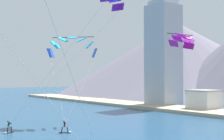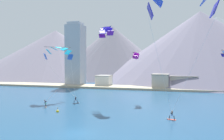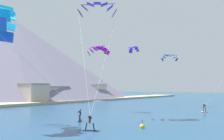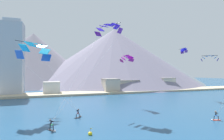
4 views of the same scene
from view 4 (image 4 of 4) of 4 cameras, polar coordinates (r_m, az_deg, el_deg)
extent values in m
cube|color=#E54C33|center=(36.04, 30.89, -13.84)|extent=(1.50, 0.76, 0.07)
cylinder|color=black|center=(36.19, 31.40, -13.18)|extent=(0.25, 0.16, 0.69)
cylinder|color=black|center=(35.73, 30.36, -13.35)|extent=(0.25, 0.16, 0.69)
cube|color=blue|center=(35.88, 30.88, -12.67)|extent=(0.28, 0.33, 0.12)
cylinder|color=black|center=(35.87, 30.81, -12.15)|extent=(0.28, 0.40, 0.59)
cylinder|color=black|center=(35.83, 31.05, -11.90)|extent=(0.19, 0.50, 0.38)
cylinder|color=black|center=(35.70, 30.75, -11.94)|extent=(0.19, 0.50, 0.38)
cylinder|color=black|center=(35.62, 31.08, -12.01)|extent=(0.51, 0.15, 0.03)
sphere|color=tan|center=(35.89, 30.69, -11.55)|extent=(0.21, 0.21, 0.21)
cone|color=white|center=(35.53, 29.73, -13.94)|extent=(0.37, 0.42, 0.36)
cube|color=black|center=(33.39, -11.10, -15.00)|extent=(1.40, 1.24, 0.07)
cylinder|color=black|center=(33.02, -11.59, -14.47)|extent=(0.26, 0.24, 0.72)
cylinder|color=black|center=(33.58, -10.62, -14.24)|extent=(0.26, 0.24, 0.72)
cube|color=red|center=(33.21, -11.10, -13.69)|extent=(0.37, 0.38, 0.12)
cylinder|color=black|center=(33.10, -11.04, -13.15)|extent=(0.36, 0.38, 0.61)
cylinder|color=black|center=(33.05, -11.31, -12.86)|extent=(0.39, 0.46, 0.40)
cylinder|color=black|center=(33.22, -11.02, -12.80)|extent=(0.39, 0.46, 0.40)
cylinder|color=black|center=(33.26, -11.39, -12.83)|extent=(0.43, 0.35, 0.03)
sphere|color=brown|center=(32.97, -10.94, -12.49)|extent=(0.22, 0.22, 0.22)
cone|color=white|center=(33.99, -10.05, -14.64)|extent=(0.46, 0.47, 0.36)
cube|color=black|center=(27.47, -19.12, -18.15)|extent=(1.15, 1.45, 0.07)
cylinder|color=#231E28|center=(27.67, -19.57, -17.16)|extent=(0.23, 0.27, 0.74)
cylinder|color=#231E28|center=(27.03, -18.64, -17.56)|extent=(0.23, 0.27, 0.74)
cube|color=#33B266|center=(27.24, -19.11, -16.55)|extent=(0.39, 0.36, 0.12)
cylinder|color=#231E28|center=(27.10, -19.29, -15.90)|extent=(0.48, 0.41, 0.63)
cylinder|color=#231E28|center=(27.20, -19.25, -15.45)|extent=(0.49, 0.35, 0.40)
cylinder|color=#231E28|center=(27.01, -18.97, -15.56)|extent=(0.49, 0.35, 0.40)
cylinder|color=black|center=(27.20, -18.78, -15.52)|extent=(0.31, 0.46, 0.03)
sphere|color=brown|center=(26.92, -19.58, -15.16)|extent=(0.22, 0.22, 0.22)
cone|color=white|center=(26.75, -18.06, -18.49)|extent=(0.46, 0.45, 0.36)
cube|color=blue|center=(35.57, -27.98, 4.51)|extent=(1.76, 2.00, 1.70)
cube|color=#15BDE4|center=(36.10, -26.72, 6.48)|extent=(2.13, 2.35, 1.53)
cube|color=#15BDE4|center=(37.01, -25.11, 7.65)|extent=(2.41, 2.51, 1.12)
cube|color=#15BDE4|center=(38.13, -23.47, 7.86)|extent=(2.55, 2.48, 0.53)
cube|color=#15BDE4|center=(39.27, -22.07, 7.15)|extent=(2.56, 2.28, 1.12)
cube|color=#15BDE4|center=(40.26, -21.11, 5.71)|extent=(2.44, 1.91, 1.53)
cube|color=blue|center=(40.95, -20.68, 3.79)|extent=(2.18, 1.42, 1.70)
cylinder|color=black|center=(38.73, -24.46, 8.00)|extent=(5.52, 4.88, 0.10)
cylinder|color=silver|center=(33.66, -20.27, -4.54)|extent=(10.14, 2.74, 9.45)
cylinder|color=silver|center=(36.74, -16.58, -4.23)|extent=(5.57, 8.86, 9.45)
cube|color=#6C1B9B|center=(39.20, -4.57, 11.65)|extent=(1.80, 1.41, 1.17)
cube|color=#3C1ADC|center=(38.89, -3.80, 13.04)|extent=(1.94, 1.66, 0.99)
cube|color=#3C1ADC|center=(38.41, -2.67, 14.07)|extent=(2.01, 1.84, 0.70)
cube|color=#3C1ADC|center=(37.82, -1.30, 14.60)|extent=(2.01, 1.92, 0.32)
cube|color=#3C1ADC|center=(37.19, 0.17, 14.56)|extent=(1.95, 1.93, 0.70)
cube|color=#3C1ADC|center=(36.60, 1.54, 13.92)|extent=(1.81, 1.85, 0.99)
cube|color=#6C1B9B|center=(36.12, 2.63, 12.73)|extent=(1.61, 1.66, 1.17)
cylinder|color=black|center=(38.42, -0.66, 14.49)|extent=(3.02, 5.02, 0.10)
cylinder|color=silver|center=(32.16, -10.45, 0.12)|extent=(9.35, 11.05, 14.87)
cylinder|color=silver|center=(30.14, -6.28, 0.17)|extent=(13.06, 6.23, 14.87)
cube|color=#6F3599|center=(60.70, 23.05, 5.62)|extent=(1.12, 0.49, 0.84)
cube|color=#1F1ADB|center=(61.07, 22.78, 6.16)|extent=(1.20, 0.77, 0.81)
cube|color=#1F1ADB|center=(61.64, 22.50, 6.48)|extent=(1.24, 0.98, 0.64)
cube|color=#1F1ADB|center=(62.31, 22.24, 6.54)|extent=(1.24, 1.09, 0.37)
cube|color=#1F1ADB|center=(62.98, 22.05, 6.33)|extent=(1.20, 1.14, 0.64)
cube|color=#1F1ADB|center=(63.52, 21.95, 5.89)|extent=(1.11, 1.09, 0.81)
cube|color=#6F3599|center=(63.86, 21.97, 5.30)|extent=(1.01, 0.91, 0.84)
cylinder|color=black|center=(62.15, 21.84, 6.45)|extent=(0.54, 3.35, 0.10)
cube|color=#BC1D88|center=(42.35, 6.29, 3.29)|extent=(1.37, 0.61, 0.98)
cube|color=#C80FBA|center=(42.92, 6.06, 3.98)|extent=(1.41, 0.71, 0.94)
cube|color=#C80FBA|center=(43.57, 5.63, 4.38)|extent=(1.41, 0.93, 0.79)
cube|color=#C80FBA|center=(44.22, 5.06, 4.47)|extent=(1.40, 1.08, 0.55)
cube|color=#C80FBA|center=(44.80, 4.41, 4.24)|extent=(1.36, 1.20, 0.79)
cube|color=#C80FBA|center=(45.24, 3.76, 3.73)|extent=(1.31, 1.22, 0.94)
cube|color=#BC1D88|center=(45.51, 3.16, 3.01)|extent=(1.25, 1.14, 0.98)
cylinder|color=black|center=(43.91, 4.49, 4.76)|extent=(0.57, 4.09, 0.10)
cube|color=navy|center=(51.95, 31.23, 2.90)|extent=(1.09, 1.11, 0.76)
cube|color=blue|center=(51.94, 30.73, 3.54)|extent=(1.23, 1.25, 0.64)
cube|color=blue|center=(51.93, 30.03, 3.96)|extent=(1.32, 1.31, 0.44)
cube|color=blue|center=(51.92, 29.23, 4.10)|extent=(1.34, 1.31, 0.18)
cube|color=blue|center=(51.92, 28.44, 3.95)|extent=(1.34, 1.29, 0.44)
cube|color=blue|center=(51.92, 27.75, 3.52)|extent=(1.28, 1.20, 0.64)
cube|color=navy|center=(51.93, 27.25, 2.87)|extent=(1.16, 1.04, 0.76)
cylinder|color=black|center=(51.43, 29.24, 4.11)|extent=(2.68, 2.66, 0.10)
sphere|color=yellow|center=(24.67, -7.14, -19.95)|extent=(0.56, 0.56, 0.56)
cylinder|color=black|center=(24.51, -7.13, -18.85)|extent=(0.04, 0.04, 0.44)
cube|color=yellow|center=(24.47, -6.92, -18.44)|extent=(0.18, 0.01, 0.12)
cube|color=tan|center=(68.04, -7.01, -7.40)|extent=(180.00, 10.00, 0.70)
cube|color=silver|center=(69.69, -19.11, -5.69)|extent=(5.73, 6.19, 4.37)
cube|color=#9D9992|center=(69.53, -19.10, -3.78)|extent=(5.96, 6.44, 0.30)
cube|color=beige|center=(85.99, 17.57, -4.42)|extent=(6.60, 4.05, 5.34)
cube|color=gray|center=(85.85, 17.56, -2.54)|extent=(6.86, 4.21, 0.30)
cube|color=#B7AD9E|center=(77.65, 4.63, -5.14)|extent=(9.55, 7.00, 4.58)
cube|color=gray|center=(77.50, 4.62, -3.34)|extent=(9.93, 7.28, 0.30)
cube|color=#B7AD9E|center=(71.59, -0.51, -5.23)|extent=(5.97, 6.45, 5.29)
cube|color=gray|center=(71.42, -0.51, -2.99)|extent=(6.21, 6.71, 0.30)
cube|color=#A8ADB7|center=(72.03, -29.63, 3.08)|extent=(7.00, 7.00, 25.87)
cube|color=silver|center=(74.14, -29.57, 13.58)|extent=(5.60, 5.60, 1.20)
cone|color=slate|center=(136.88, 3.51, 3.59)|extent=(115.19, 115.19, 37.08)
cone|color=slate|center=(126.68, -24.28, 3.30)|extent=(82.15, 82.15, 34.01)
cone|color=slate|center=(125.15, 0.69, 4.44)|extent=(114.19, 114.19, 39.05)
camera|label=1|loc=(42.79, 55.69, -1.64)|focal=50.00mm
camera|label=2|loc=(31.16, 101.90, 3.05)|focal=35.00mm
camera|label=3|loc=(21.65, -85.13, -10.28)|focal=40.00mm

